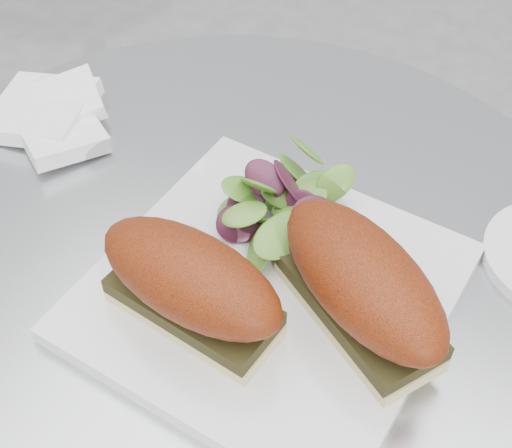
% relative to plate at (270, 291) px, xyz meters
% --- Properties ---
extents(table, '(0.70, 0.70, 0.73)m').
position_rel_plate_xyz_m(table, '(-0.05, 0.02, -0.25)').
color(table, '#A4A6AB').
rests_on(table, ground).
extents(plate, '(0.29, 0.29, 0.02)m').
position_rel_plate_xyz_m(plate, '(0.00, 0.00, 0.00)').
color(plate, white).
rests_on(plate, table).
extents(sandwich_left, '(0.17, 0.09, 0.08)m').
position_rel_plate_xyz_m(sandwich_left, '(-0.04, -0.05, 0.05)').
color(sandwich_left, beige).
rests_on(sandwich_left, plate).
extents(sandwich_right, '(0.18, 0.16, 0.08)m').
position_rel_plate_xyz_m(sandwich_right, '(0.07, 0.00, 0.05)').
color(sandwich_right, beige).
rests_on(sandwich_right, plate).
extents(salad, '(0.11, 0.11, 0.05)m').
position_rel_plate_xyz_m(salad, '(-0.02, 0.07, 0.03)').
color(salad, olive).
rests_on(salad, plate).
extents(napkin, '(0.14, 0.14, 0.02)m').
position_rel_plate_xyz_m(napkin, '(-0.29, 0.09, 0.00)').
color(napkin, white).
rests_on(napkin, table).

